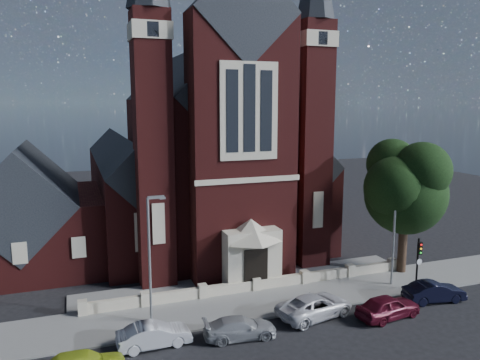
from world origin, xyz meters
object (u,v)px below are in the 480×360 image
Objects in this scene: car_white_suv at (315,306)px; car_dark_red at (388,307)px; car_silver_b at (240,328)px; car_navy at (434,292)px; street_lamp_right at (395,226)px; traffic_signal at (418,258)px; church at (197,156)px; street_tree at (409,189)px; street_lamp_left at (151,252)px; parish_hall at (26,220)px; car_silver_a at (154,335)px.

car_dark_red is at bearing -124.60° from car_white_suv.
car_white_suv reaches higher than car_silver_b.
car_navy is (8.91, -0.74, -0.03)m from car_white_suv.
street_lamp_right is 2.71m from traffic_signal.
church is 24.03m from car_silver_b.
street_lamp_left is at bearing -175.24° from street_tree.
car_silver_b is at bearing -171.98° from traffic_signal.
parish_hall reaches higher than car_dark_red.
car_dark_red is at bearing 110.34° from car_navy.
street_lamp_right is at bearing -69.11° from car_silver_b.
parish_hall is at bearing 41.49° from car_silver_b.
street_tree is 2.67× the size of traffic_signal.
car_white_suv is (-8.95, -1.05, -1.86)m from traffic_signal.
church is at bearing 118.04° from street_lamp_right.
street_tree reaches higher than car_navy.
street_tree is 12.99m from car_white_suv.
traffic_signal is at bearing -61.80° from church.
church reaches higher than car_silver_a.
traffic_signal reaches higher than car_navy.
street_tree is 18.03m from car_silver_b.
traffic_signal is 5.73m from car_dark_red.
car_navy is (-0.04, -1.79, -1.88)m from traffic_signal.
street_lamp_left is 1.84× the size of car_dark_red.
car_white_suv reaches higher than car_navy.
street_lamp_right is at bearing -47.98° from car_dark_red.
car_dark_red is at bearing -148.95° from traffic_signal.
church reaches higher than street_lamp_left.
street_lamp_left is 1.91× the size of car_navy.
traffic_signal is 9.20m from car_white_suv.
car_silver_a is at bearing 96.54° from car_navy.
street_lamp_right reaches higher than car_silver_b.
parish_hall is at bearing 150.02° from traffic_signal.
car_silver_b is at bearing -161.65° from street_tree.
street_tree is at bearing 64.05° from traffic_signal.
car_silver_a is (-20.90, -4.58, -6.27)m from street_tree.
street_lamp_left is at bearing -9.83° from car_silver_a.
car_white_suv is (10.36, 0.24, 0.04)m from car_silver_a.
car_silver_a is (-8.31, -21.81, -7.50)m from church.
car_dark_red is at bearing -17.04° from street_lamp_left.
car_navy is at bearing -63.84° from church.
traffic_signal is at bearing -76.04° from car_silver_b.
car_silver_a is (-18.40, -2.87, -3.91)m from street_lamp_right.
car_silver_a reaches higher than car_silver_b.
car_dark_red reaches higher than car_silver_b.
car_navy is at bearing -83.10° from car_silver_b.
car_navy is at bearing -85.14° from car_dark_red.
parish_hall is 16.18m from street_lamp_left.
car_navy is (19.27, -0.50, 0.01)m from car_silver_a.
street_lamp_left is 4.87m from car_silver_a.
car_silver_a is (7.69, -16.87, -3.33)m from parish_hall.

